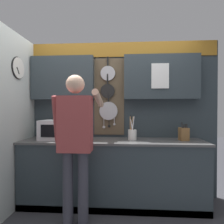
{
  "coord_description": "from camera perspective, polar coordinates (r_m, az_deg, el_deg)",
  "views": [
    {
      "loc": [
        0.18,
        -2.79,
        1.35
      ],
      "look_at": [
        -0.02,
        0.19,
        1.3
      ],
      "focal_mm": 32.0,
      "sensor_mm": 36.0,
      "label": 1
    }
  ],
  "objects": [
    {
      "name": "side_wall",
      "position": [
        2.81,
        -27.72,
        -2.23
      ],
      "size": [
        0.07,
        1.6,
        2.37
      ],
      "color": "silver",
      "rests_on": "ground_plane"
    },
    {
      "name": "back_wall_unit",
      "position": [
        3.07,
        0.63,
        3.28
      ],
      "size": [
        3.11,
        0.22,
        2.37
      ],
      "color": "#2D383D",
      "rests_on": "ground_plane"
    },
    {
      "name": "utensil_crock",
      "position": [
        2.86,
        5.82,
        -6.13
      ],
      "size": [
        0.12,
        0.12,
        0.35
      ],
      "color": "white",
      "rests_on": "base_cabinet_counter"
    },
    {
      "name": "knife_block",
      "position": [
        2.97,
        19.81,
        -5.89
      ],
      "size": [
        0.12,
        0.16,
        0.26
      ],
      "color": "brown",
      "rests_on": "base_cabinet_counter"
    },
    {
      "name": "microwave",
      "position": [
        3.0,
        -14.53,
        -4.87
      ],
      "size": [
        0.54,
        0.4,
        0.28
      ],
      "color": "silver",
      "rests_on": "base_cabinet_counter"
    },
    {
      "name": "ground_plane",
      "position": [
        3.11,
        0.16,
        -24.82
      ],
      "size": [
        14.0,
        14.0,
        0.0
      ],
      "primitive_type": "plane",
      "color": "#38383D"
    },
    {
      "name": "person",
      "position": [
        2.37,
        -10.35,
        -6.51
      ],
      "size": [
        0.54,
        0.67,
        1.74
      ],
      "color": "#383842",
      "rests_on": "ground_plane"
    },
    {
      "name": "base_cabinet_counter",
      "position": [
        2.94,
        0.16,
        -16.88
      ],
      "size": [
        2.54,
        0.62,
        0.91
      ],
      "color": "#2D383D",
      "rests_on": "ground_plane"
    }
  ]
}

